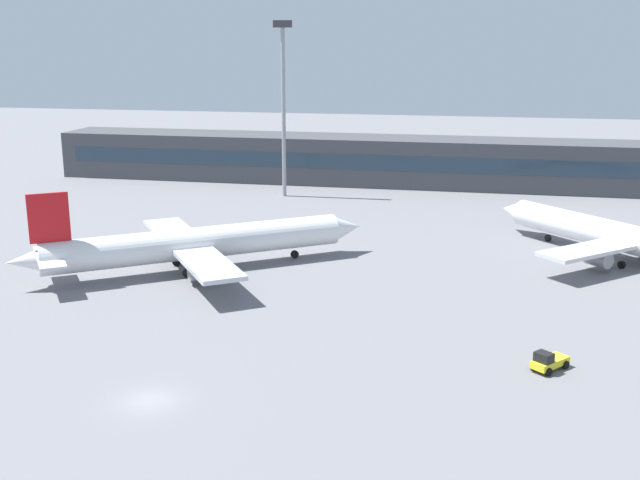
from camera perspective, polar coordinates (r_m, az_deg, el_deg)
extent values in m
plane|color=slate|center=(97.91, -2.99, -1.54)|extent=(400.00, 400.00, 0.00)
cube|color=#3F4247|center=(151.59, 2.45, 5.95)|extent=(117.58, 12.00, 9.00)
cube|color=#263847|center=(145.62, 2.07, 5.78)|extent=(111.70, 0.16, 2.80)
cylinder|color=white|center=(94.34, -9.08, -0.24)|extent=(31.79, 24.22, 3.83)
cone|color=white|center=(100.99, 1.88, 0.92)|extent=(5.55, 5.41, 3.64)
cone|color=white|center=(91.61, -21.05, -1.49)|extent=(4.68, 4.41, 2.68)
cube|color=red|center=(90.66, -19.41, 1.56)|extent=(3.82, 2.87, 5.55)
cube|color=silver|center=(91.69, -19.36, -1.19)|extent=(8.16, 9.85, 0.24)
cube|color=silver|center=(94.18, -9.66, -0.48)|extent=(21.52, 27.45, 0.50)
cylinder|color=gray|center=(88.91, -8.65, -2.29)|extent=(3.80, 3.52, 2.02)
cylinder|color=gray|center=(100.23, -10.49, -0.44)|extent=(3.80, 3.52, 2.02)
cylinder|color=black|center=(98.90, -1.88, -1.06)|extent=(1.06, 0.91, 1.01)
cylinder|color=black|center=(92.18, -9.80, -2.44)|extent=(1.06, 0.91, 1.01)
cylinder|color=black|center=(97.08, -10.56, -1.61)|extent=(1.06, 0.91, 1.01)
cylinder|color=white|center=(103.68, 21.52, 0.16)|extent=(26.33, 27.47, 3.63)
cone|color=white|center=(115.51, 14.09, 2.13)|extent=(5.26, 5.28, 3.45)
cube|color=silver|center=(103.20, 21.93, -0.11)|extent=(23.96, 23.08, 0.48)
cylinder|color=gray|center=(99.07, 19.87, -1.31)|extent=(3.49, 3.54, 1.91)
cylinder|color=black|center=(111.62, 16.49, 0.13)|extent=(0.94, 0.96, 0.96)
cylinder|color=black|center=(101.30, 21.39, -1.72)|extent=(0.94, 0.96, 0.96)
cube|color=yellow|center=(68.97, 16.61, -8.64)|extent=(3.47, 3.72, 0.60)
cube|color=black|center=(68.03, 16.21, -8.34)|extent=(1.78, 1.74, 0.90)
cylinder|color=black|center=(68.58, 15.47, -8.96)|extent=(0.64, 0.70, 0.70)
cylinder|color=black|center=(67.76, 16.54, -9.34)|extent=(0.64, 0.70, 0.70)
cylinder|color=black|center=(70.40, 16.65, -8.42)|extent=(0.64, 0.70, 0.70)
cylinder|color=black|center=(69.61, 17.70, -8.78)|extent=(0.64, 0.70, 0.70)
cylinder|color=gray|center=(136.87, -2.71, 9.28)|extent=(0.70, 0.70, 29.21)
cube|color=#333338|center=(136.33, -2.79, 15.66)|extent=(3.20, 0.80, 1.20)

